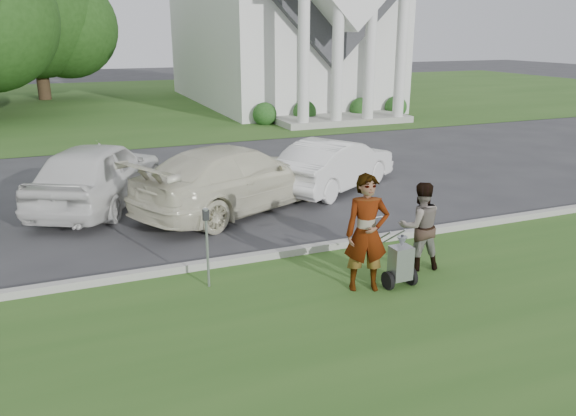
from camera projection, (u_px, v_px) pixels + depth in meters
ground at (270, 272)px, 10.00m from camera, size 120.00×120.00×0.00m
grass_strip at (349, 358)px, 7.34m from camera, size 80.00×7.00×0.01m
church_lawn at (116, 102)px, 33.89m from camera, size 80.00×30.00×0.01m
curb at (260, 257)px, 10.46m from camera, size 80.00×0.18×0.15m
tree_back at (35, 20)px, 33.69m from camera, size 9.61×7.60×8.89m
striping_cart at (400, 264)px, 9.28m from camera, size 0.53×1.05×0.97m
person_left at (367, 234)px, 9.03m from camera, size 0.82×0.66×1.95m
person_right at (420, 227)px, 9.90m from camera, size 0.88×0.74×1.59m
parking_meter_near at (207, 239)px, 9.13m from camera, size 0.10×0.09×1.38m
car_b at (98, 173)px, 13.55m from camera, size 3.87×5.11×1.62m
car_c at (235, 178)px, 13.30m from camera, size 5.68×4.31×1.53m
car_d at (335, 164)px, 15.05m from camera, size 4.28×3.40×1.36m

